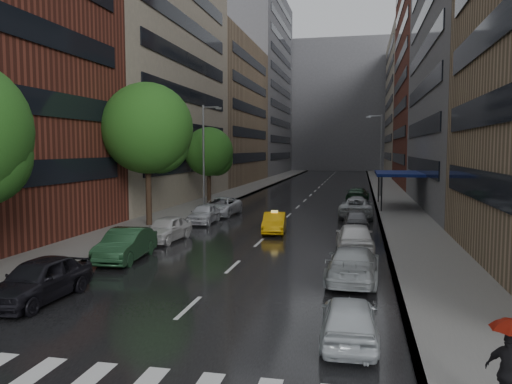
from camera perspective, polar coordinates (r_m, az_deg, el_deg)
ground at (r=14.05m, az=-13.46°, el=-17.70°), size 220.00×220.00×0.00m
road at (r=62.18m, az=6.62°, el=-0.03°), size 14.00×140.00×0.01m
sidewalk_left at (r=63.62m, az=-1.48°, el=0.18°), size 4.00×140.00×0.15m
sidewalk_right at (r=62.01m, az=14.93°, el=-0.11°), size 4.00×140.00×0.15m
buildings_left at (r=74.20m, az=-4.53°, el=13.17°), size 8.00×108.00×38.00m
buildings_right at (r=69.70m, az=19.96°, el=12.63°), size 8.05×109.10×36.00m
building_far at (r=130.24m, az=9.48°, el=9.57°), size 40.00×14.00×32.00m
tree_mid at (r=34.93m, az=-12.30°, el=7.10°), size 6.19×6.19×9.86m
tree_far at (r=47.97m, az=-5.42°, el=4.59°), size 4.67×4.67×7.44m
taxi at (r=32.10m, az=2.12°, el=-3.52°), size 1.75×4.04×1.29m
parked_cars_left at (r=30.64m, az=-9.42°, el=-3.81°), size 2.66×28.27×1.56m
parked_cars_right at (r=34.36m, az=11.37°, el=-2.90°), size 2.80×42.16×1.60m
ped_red_umbrella at (r=11.29m, az=27.15°, el=-16.65°), size 1.04×1.02×2.01m
street_lamp_left at (r=43.78m, az=-5.92°, el=4.29°), size 1.74×0.22×9.00m
street_lamp_right at (r=56.73m, az=14.01°, el=4.32°), size 1.74×0.22×9.00m
awning at (r=46.86m, az=15.95°, el=2.02°), size 4.00×8.00×3.12m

